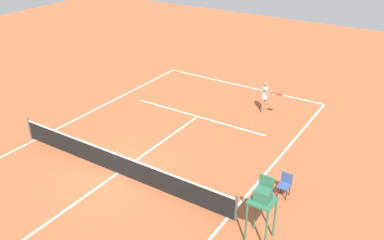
{
  "coord_description": "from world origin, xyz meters",
  "views": [
    {
      "loc": [
        -10.43,
        10.5,
        9.86
      ],
      "look_at": [
        -0.82,
        -4.48,
        0.8
      ],
      "focal_mm": 38.8,
      "sensor_mm": 36.0,
      "label": 1
    }
  ],
  "objects_px": {
    "player_serving": "(265,95)",
    "courtside_chair_mid": "(285,184)",
    "tennis_ball": "(251,123)",
    "umpire_chair": "(263,200)"
  },
  "relations": [
    {
      "from": "player_serving",
      "to": "courtside_chair_mid",
      "type": "relative_size",
      "value": 1.86
    },
    {
      "from": "player_serving",
      "to": "tennis_ball",
      "type": "height_order",
      "value": "player_serving"
    },
    {
      "from": "umpire_chair",
      "to": "tennis_ball",
      "type": "bearing_deg",
      "value": -62.84
    },
    {
      "from": "tennis_ball",
      "to": "umpire_chair",
      "type": "xyz_separation_m",
      "value": [
        -3.82,
        7.44,
        1.57
      ]
    },
    {
      "from": "tennis_ball",
      "to": "umpire_chair",
      "type": "bearing_deg",
      "value": 117.16
    },
    {
      "from": "tennis_ball",
      "to": "courtside_chair_mid",
      "type": "relative_size",
      "value": 0.07
    },
    {
      "from": "player_serving",
      "to": "tennis_ball",
      "type": "distance_m",
      "value": 1.9
    },
    {
      "from": "player_serving",
      "to": "umpire_chair",
      "type": "height_order",
      "value": "umpire_chair"
    },
    {
      "from": "tennis_ball",
      "to": "courtside_chair_mid",
      "type": "xyz_separation_m",
      "value": [
        -3.63,
        4.76,
        0.5
      ]
    },
    {
      "from": "tennis_ball",
      "to": "courtside_chair_mid",
      "type": "distance_m",
      "value": 6.01
    }
  ]
}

